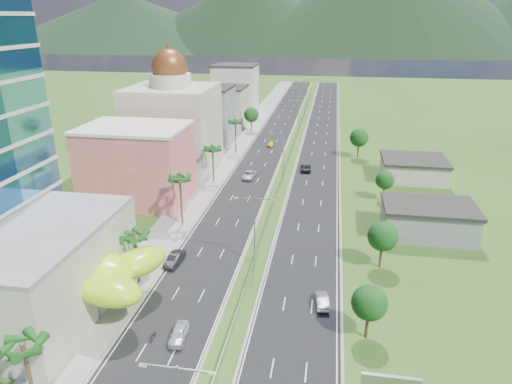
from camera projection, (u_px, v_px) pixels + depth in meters
The scene contains 35 objects.
ground at pixel (242, 300), 61.35m from camera, with size 500.00×500.00×0.00m, color #2D5119.
road_left at pixel (273, 136), 145.32m from camera, with size 11.00×260.00×0.04m, color black.
road_right at pixel (321, 138), 143.02m from camera, with size 11.00×260.00×0.04m, color black.
sidewalk_left at pixel (244, 135), 146.77m from camera, with size 7.00×260.00×0.12m, color gray.
median_guardrail at pixel (292, 151), 127.38m from camera, with size 0.10×216.06×0.76m.
streetlight_median_b at pixel (255, 223), 68.13m from camera, with size 6.04×0.25×11.00m.
streetlight_median_c at pixel (284, 151), 104.94m from camera, with size 6.04×0.25×11.00m.
streetlight_median_d at pixel (299, 113), 146.35m from camera, with size 6.04×0.25×11.00m.
streetlight_median_e at pixel (307, 92), 187.76m from camera, with size 6.04×0.25×11.00m.
lime_canopy at pixel (84, 270), 58.94m from camera, with size 18.00×15.00×7.40m.
pink_shophouse at pixel (137, 165), 92.40m from camera, with size 20.00×15.00×15.00m, color #D6585A.
domed_building at pixel (173, 122), 112.18m from camera, with size 20.00×20.00×28.70m.
midrise_grey at pixel (205, 115), 136.24m from camera, with size 16.00×15.00×16.00m, color gray.
midrise_beige at pixel (222, 107), 157.03m from camera, with size 16.00×15.00×13.00m, color #B4AA94.
midrise_white at pixel (236, 90), 177.29m from camera, with size 16.00×15.00×18.00m, color silver.
shed_near at pixel (428, 221), 79.16m from camera, with size 15.00×10.00×5.00m, color gray.
shed_far at pixel (413, 170), 106.57m from camera, with size 14.00×12.00×4.40m, color #B4AA94.
palm_tree_a at pixel (23, 349), 40.60m from camera, with size 3.60×3.60×9.10m.
palm_tree_b at pixel (135, 238), 63.03m from camera, with size 3.60×3.60×8.10m.
palm_tree_c at pixel (180, 180), 80.92m from camera, with size 3.60×3.60×9.60m.
palm_tree_d at pixel (213, 150), 102.43m from camera, with size 3.60×3.60×8.60m.
palm_tree_e at pixel (235, 123), 125.16m from camera, with size 3.60×3.60×9.40m.
leafy_tree_lfar at pixel (251, 115), 149.15m from camera, with size 4.90×4.90×8.05m.
leafy_tree_ra at pixel (369, 303), 52.58m from camera, with size 4.20×4.20×6.90m.
leafy_tree_rb at pixel (383, 236), 67.62m from camera, with size 4.55×4.55×7.47m.
leafy_tree_rc at pixel (385, 180), 93.22m from camera, with size 3.85×3.85×6.33m.
leafy_tree_rd at pixel (359, 138), 121.00m from camera, with size 4.90×4.90×8.05m.
mountain_ridge at pixel (384, 54), 466.28m from camera, with size 860.00×140.00×90.00m, color black, non-canonical shape.
car_white_near_left at pixel (179, 334), 53.60m from camera, with size 1.79×4.44×1.51m, color silver.
car_dark_left at pixel (175, 259), 69.98m from camera, with size 1.75×5.02×1.66m, color black.
car_silver_mid_left at pixel (249, 175), 107.25m from camera, with size 2.69×5.84×1.62m, color #B4B7BD.
car_yellow_far_left at pixel (271, 144), 133.92m from camera, with size 1.83×4.50×1.31m, color gold.
car_silver_right at pixel (322, 300), 60.00m from camera, with size 1.54×4.42×1.46m, color #A6A8AE.
car_dark_far_right at pixel (306, 168), 112.39m from camera, with size 2.46×5.32×1.48m, color black.
motorcycle at pixel (153, 335), 53.69m from camera, with size 0.56×1.85×1.18m, color black.
Camera 1 is at (10.39, -50.99, 35.66)m, focal length 32.00 mm.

